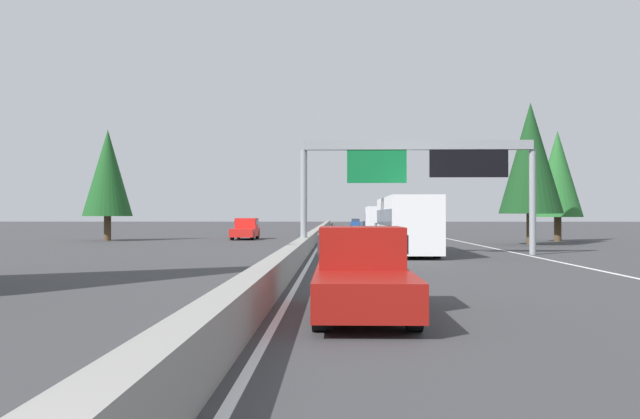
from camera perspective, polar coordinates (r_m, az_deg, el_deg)
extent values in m
plane|color=#38383A|center=(61.30, 0.02, -2.47)|extent=(320.00, 320.00, 0.00)
cube|color=gray|center=(81.28, 0.14, -1.67)|extent=(180.00, 0.56, 0.90)
cube|color=silver|center=(71.98, 9.42, -2.17)|extent=(160.00, 0.16, 0.01)
cube|color=silver|center=(71.28, 0.41, -2.19)|extent=(160.00, 0.16, 0.01)
cylinder|color=gray|center=(36.30, -1.39, 0.63)|extent=(0.36, 0.36, 5.66)
cylinder|color=gray|center=(37.77, 17.63, 0.61)|extent=(0.36, 0.36, 5.66)
cube|color=gray|center=(36.72, 8.31, 5.43)|extent=(0.50, 12.32, 0.50)
cube|color=#0C602D|center=(36.27, 4.85, 3.76)|extent=(0.12, 3.20, 1.90)
cube|color=black|center=(36.91, 12.53, 3.85)|extent=(0.16, 4.20, 1.50)
cube|color=maroon|center=(14.20, 3.67, -6.60)|extent=(5.60, 2.00, 0.70)
cube|color=maroon|center=(15.14, 3.51, -3.18)|extent=(2.24, 1.84, 0.90)
cube|color=#2D3847|center=(15.14, 3.51, -2.84)|extent=(2.02, 1.92, 0.41)
cylinder|color=black|center=(16.05, 0.31, -6.65)|extent=(0.80, 0.28, 0.80)
cylinder|color=black|center=(16.11, 6.48, -6.62)|extent=(0.80, 0.28, 0.80)
cylinder|color=black|center=(12.38, -0.01, -8.48)|extent=(0.80, 0.28, 0.80)
cylinder|color=black|center=(12.46, 8.01, -8.42)|extent=(0.80, 0.28, 0.80)
cube|color=white|center=(37.35, 7.33, -1.21)|extent=(11.50, 2.50, 2.90)
cube|color=#2D3847|center=(37.35, 7.33, -0.65)|extent=(11.04, 2.55, 0.84)
cylinder|color=black|center=(41.30, 5.23, -2.74)|extent=(1.00, 0.30, 1.00)
cylinder|color=black|center=(41.50, 8.27, -2.72)|extent=(1.00, 0.30, 1.00)
cylinder|color=black|center=(33.28, 6.17, -3.28)|extent=(1.00, 0.30, 1.00)
cylinder|color=black|center=(33.53, 9.92, -3.25)|extent=(1.00, 0.30, 1.00)
cube|color=#1E4793|center=(57.56, 5.46, -2.07)|extent=(4.40, 1.80, 0.76)
cube|color=#2D3847|center=(57.33, 5.47, -1.42)|extent=(2.46, 1.51, 0.56)
cylinder|color=black|center=(58.92, 4.59, -2.24)|extent=(0.64, 0.22, 0.64)
cylinder|color=black|center=(59.03, 6.12, -2.24)|extent=(0.64, 0.22, 0.64)
cylinder|color=black|center=(56.11, 4.75, -2.33)|extent=(0.64, 0.22, 0.64)
cylinder|color=black|center=(56.22, 6.36, -2.32)|extent=(0.64, 0.22, 0.64)
cube|color=#1E4793|center=(128.69, 3.03, -1.20)|extent=(4.40, 1.80, 0.76)
cube|color=#2D3847|center=(128.46, 3.03, -0.91)|extent=(2.46, 1.51, 0.56)
cylinder|color=black|center=(130.08, 2.67, -1.28)|extent=(0.64, 0.22, 0.64)
cylinder|color=black|center=(130.13, 3.36, -1.28)|extent=(0.64, 0.22, 0.64)
cylinder|color=black|center=(127.26, 2.70, -1.30)|extent=(0.64, 0.22, 0.64)
cylinder|color=black|center=(127.31, 3.41, -1.30)|extent=(0.64, 0.22, 0.64)
cube|color=maroon|center=(75.44, 4.20, -1.70)|extent=(4.40, 1.80, 0.76)
cube|color=#2D3847|center=(75.21, 4.21, -1.20)|extent=(2.46, 1.51, 0.56)
cylinder|color=black|center=(76.82, 3.56, -1.83)|extent=(0.64, 0.22, 0.64)
cylinder|color=black|center=(76.89, 4.74, -1.83)|extent=(0.64, 0.22, 0.64)
cylinder|color=black|center=(74.00, 3.64, -1.88)|extent=(0.64, 0.22, 0.64)
cylinder|color=black|center=(74.08, 4.86, -1.88)|extent=(0.64, 0.22, 0.64)
cube|color=#2D6B38|center=(76.49, 7.17, -1.35)|extent=(5.00, 1.95, 1.44)
cube|color=#2D3847|center=(74.20, 7.35, -1.18)|extent=(0.08, 1.48, 0.56)
cylinder|color=black|center=(78.11, 6.42, -1.79)|extent=(0.70, 0.24, 0.70)
cylinder|color=black|center=(78.28, 7.67, -1.78)|extent=(0.70, 0.24, 0.70)
cylinder|color=black|center=(74.73, 6.65, -1.85)|extent=(0.70, 0.24, 0.70)
cylinder|color=black|center=(74.90, 7.96, -1.84)|extent=(0.70, 0.24, 0.70)
cube|color=white|center=(64.98, 5.06, -0.86)|extent=(6.12, 2.40, 2.50)
cube|color=#1E4793|center=(69.22, 4.84, -1.09)|extent=(2.38, 2.30, 1.90)
cylinder|color=black|center=(69.01, 3.97, -1.88)|extent=(0.90, 0.28, 0.90)
cylinder|color=black|center=(69.14, 5.72, -1.87)|extent=(0.90, 0.28, 0.90)
cylinder|color=black|center=(63.24, 4.21, -2.00)|extent=(0.90, 0.28, 0.90)
cylinder|color=black|center=(63.38, 6.12, -2.00)|extent=(0.90, 0.28, 0.90)
cube|color=red|center=(59.21, -6.38, -1.95)|extent=(5.60, 2.00, 0.70)
cube|color=red|center=(60.19, -6.25, -1.17)|extent=(2.24, 1.84, 0.90)
cube|color=#2D3847|center=(60.19, -6.25, -1.08)|extent=(2.02, 1.92, 0.41)
cylinder|color=black|center=(61.17, -6.95, -2.10)|extent=(0.80, 0.28, 0.80)
cylinder|color=black|center=(60.94, -5.35, -2.11)|extent=(0.80, 0.28, 0.80)
cylinder|color=black|center=(57.51, -7.48, -2.20)|extent=(0.80, 0.28, 0.80)
cylinder|color=black|center=(57.27, -5.78, -2.21)|extent=(0.80, 0.28, 0.80)
cylinder|color=#4C3823|center=(50.28, 17.49, -1.60)|extent=(0.61, 0.61, 2.25)
cone|color=#143D19|center=(50.44, 17.48, 4.21)|extent=(4.50, 4.50, 7.97)
cylinder|color=#4C3823|center=(57.67, 19.56, -1.59)|extent=(0.58, 0.58, 1.98)
cone|color=#236028|center=(57.76, 19.55, 2.88)|extent=(3.96, 3.96, 7.02)
cylinder|color=#4C3823|center=(58.73, -17.62, -1.54)|extent=(0.58, 0.58, 2.05)
cone|color=#194C1E|center=(58.82, -17.61, 3.00)|extent=(4.10, 4.10, 7.26)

